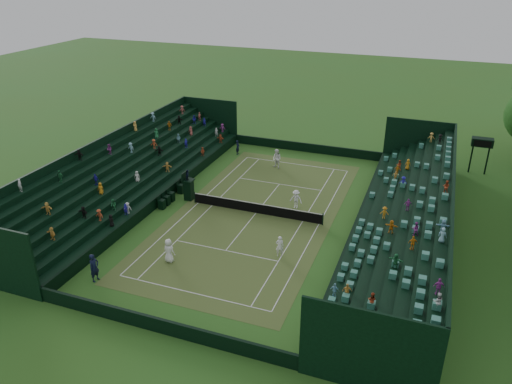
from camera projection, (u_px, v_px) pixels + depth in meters
The scene contains 18 objects.
ground at pixel (256, 213), 42.40m from camera, with size 160.00×160.00×0.00m, color #35631F.
court_surface at pixel (256, 213), 42.40m from camera, with size 12.97×26.77×0.01m, color #2E6923.
perimeter_wall_north at pixel (306, 147), 55.64m from camera, with size 17.17×0.20×1.00m, color black.
perimeter_wall_south at pixel (159, 325), 28.74m from camera, with size 17.17×0.20×1.00m, color black.
perimeter_wall_east at pixel (356, 225), 39.49m from camera, with size 0.20×31.77×1.00m, color black.
perimeter_wall_west at pixel (168, 193), 44.89m from camera, with size 0.20×31.77×1.00m, color black.
north_grandstand at pixel (412, 222), 37.71m from camera, with size 6.60×32.00×4.90m.
south_grandstand at pixel (127, 176), 45.77m from camera, with size 6.60×32.00×4.90m.
tennis_net at pixel (256, 208), 42.18m from camera, with size 11.67×0.10×1.06m.
scoreboard_tower at pixel (482, 144), 48.97m from camera, with size 2.00×1.00×3.70m.
umpire_chair at pixel (188, 187), 44.30m from camera, with size 0.92×0.92×2.88m.
courtside_chairs at pixel (176, 192), 45.11m from camera, with size 0.56×5.52×1.21m.
player_near_west at pixel (169, 251), 35.28m from camera, with size 0.89×0.58×1.82m, color white.
player_near_east at pixel (280, 246), 35.98m from camera, with size 0.60×0.40×1.66m, color white.
player_far_west at pixel (277, 159), 51.13m from camera, with size 0.98×0.76×2.01m, color white.
player_far_east at pixel (296, 199), 42.95m from camera, with size 1.09×0.63×1.69m, color white.
line_judge_north at pixel (238, 147), 54.77m from camera, with size 0.59×0.39×1.61m, color black.
line_judge_south at pixel (94, 268), 33.16m from camera, with size 0.74×0.48×2.02m, color black.
Camera 1 is at (13.21, -35.19, 19.71)m, focal length 35.00 mm.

